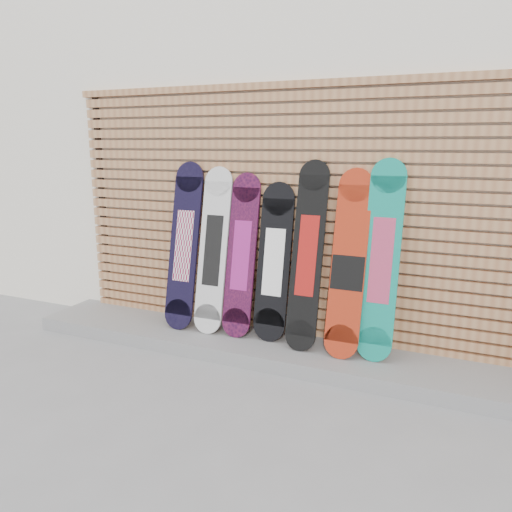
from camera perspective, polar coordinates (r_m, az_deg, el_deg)
The scene contains 11 objects.
ground at distance 3.81m, azimuth 0.17°, elevation -15.42°, with size 80.00×80.00×0.00m, color gray.
building at distance 6.63m, azimuth 16.76°, elevation 12.30°, with size 12.00×5.00×3.60m, color white.
concrete_step at distance 4.40m, azimuth 1.92°, elevation -10.50°, with size 4.60×0.70×0.12m, color gray.
slat_wall at distance 4.35m, azimuth 3.45°, elevation 4.97°, with size 4.26×0.08×2.29m.
snowboard_0 at distance 4.62m, azimuth -8.23°, elevation 1.16°, with size 0.28×0.36×1.52m.
snowboard_1 at distance 4.49m, azimuth -4.92°, elevation 0.64°, with size 0.27×0.34×1.48m.
snowboard_2 at distance 4.38m, azimuth -1.68°, elevation 0.06°, with size 0.26×0.32×1.43m.
snowboard_3 at distance 4.29m, azimuth 2.06°, elevation -0.71°, with size 0.29×0.28×1.36m.
snowboard_4 at distance 4.12m, azimuth 5.90°, elevation 0.04°, with size 0.26×0.37×1.55m.
snowboard_5 at distance 4.04m, azimuth 10.52°, elevation -0.99°, with size 0.28×0.39×1.49m.
snowboard_6 at distance 4.01m, azimuth 14.14°, elevation -0.51°, with size 0.28×0.33×1.57m.
Camera 1 is at (1.33, -3.08, 1.80)m, focal length 35.00 mm.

